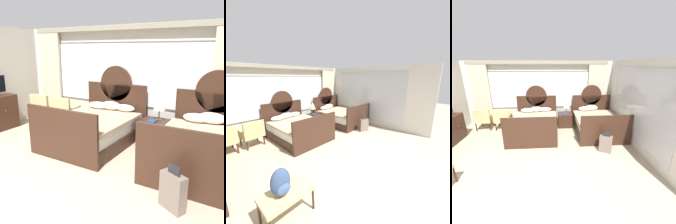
{
  "view_description": "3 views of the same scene",
  "coord_description": "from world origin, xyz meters",
  "views": [
    {
      "loc": [
        2.9,
        -1.23,
        2.13
      ],
      "look_at": [
        0.54,
        2.75,
        0.92
      ],
      "focal_mm": 39.19,
      "sensor_mm": 36.0,
      "label": 1
    },
    {
      "loc": [
        -2.88,
        -1.37,
        2.25
      ],
      "look_at": [
        1.03,
        2.18,
        0.95
      ],
      "focal_mm": 22.99,
      "sensor_mm": 36.0,
      "label": 2
    },
    {
      "loc": [
        0.59,
        -2.11,
        2.55
      ],
      "look_at": [
        0.92,
        2.57,
        1.02
      ],
      "focal_mm": 23.41,
      "sensor_mm": 36.0,
      "label": 3
    }
  ],
  "objects": [
    {
      "name": "suitcase_on_floor",
      "position": [
        2.12,
        1.69,
        0.27
      ],
      "size": [
        0.4,
        0.31,
        0.65
      ],
      "color": "#75665B",
      "rests_on": "ground_plane"
    },
    {
      "name": "ground_plane",
      "position": [
        0.0,
        0.0,
        0.0
      ],
      "size": [
        24.0,
        24.0,
        0.0
      ],
      "primitive_type": "plane",
      "color": "tan"
    },
    {
      "name": "bed_near_mirror",
      "position": [
        2.24,
        3.14,
        0.37
      ],
      "size": [
        1.68,
        2.16,
        1.71
      ],
      "color": "#382116",
      "rests_on": "ground_plane"
    },
    {
      "name": "armchair_by_window_left",
      "position": [
        -1.52,
        3.66,
        0.47
      ],
      "size": [
        0.68,
        0.68,
        0.88
      ],
      "color": "tan",
      "rests_on": "ground_plane"
    },
    {
      "name": "armchair_by_window_centre",
      "position": [
        -2.27,
        3.66,
        0.47
      ],
      "size": [
        0.65,
        0.65,
        0.88
      ],
      "color": "tan",
      "rests_on": "ground_plane"
    },
    {
      "name": "wall_back_window",
      "position": [
        0.0,
        4.32,
        1.41
      ],
      "size": [
        6.29,
        0.22,
        2.7
      ],
      "color": "beige",
      "rests_on": "ground_plane"
    },
    {
      "name": "nightstand_between_beds",
      "position": [
        1.04,
        3.76,
        0.28
      ],
      "size": [
        0.58,
        0.61,
        0.57
      ],
      "color": "#382116",
      "rests_on": "ground_plane"
    },
    {
      "name": "wall_right_mirror",
      "position": [
        3.18,
        1.89,
        1.35
      ],
      "size": [
        0.08,
        4.92,
        2.7
      ],
      "color": "beige",
      "rests_on": "ground_plane"
    },
    {
      "name": "book_on_nightstand",
      "position": [
        1.03,
        3.64,
        0.58
      ],
      "size": [
        0.18,
        0.26,
        0.03
      ],
      "color": "navy",
      "rests_on": "nightstand_between_beds"
    },
    {
      "name": "table_lamp_on_nightstand",
      "position": [
        1.12,
        3.84,
        0.96
      ],
      "size": [
        0.27,
        0.27,
        0.57
      ],
      "color": "brown",
      "rests_on": "nightstand_between_beds"
    },
    {
      "name": "bed_near_window",
      "position": [
        -0.16,
        3.14,
        0.37
      ],
      "size": [
        1.68,
        2.16,
        1.71
      ],
      "color": "#382116",
      "rests_on": "ground_plane"
    }
  ]
}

